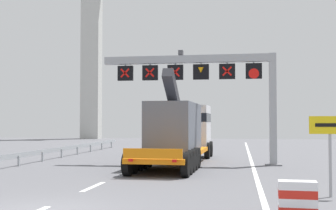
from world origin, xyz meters
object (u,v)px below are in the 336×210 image
Objects in this scene: heavy_haul_truck_orange at (181,130)px; bridge_pylon_distant at (92,9)px; exit_sign_yellow at (330,136)px; crash_barrier_striped at (298,198)px; overhead_lane_gantry at (209,76)px.

heavy_haul_truck_orange is 45.72m from bridge_pylon_distant.
exit_sign_yellow is 58.49m from bridge_pylon_distant.
exit_sign_yellow is at bearing -61.44° from heavy_haul_truck_orange.
exit_sign_yellow is at bearing 64.72° from crash_barrier_striped.
overhead_lane_gantry is 10.20× the size of crash_barrier_striped.
heavy_haul_truck_orange is at bearing 149.00° from overhead_lane_gantry.
bridge_pylon_distant reaches higher than heavy_haul_truck_orange.
bridge_pylon_distant is at bearing 116.34° from heavy_haul_truck_orange.
exit_sign_yellow is at bearing -63.12° from bridge_pylon_distant.
bridge_pylon_distant is (-25.20, 49.71, 17.74)m from exit_sign_yellow.
overhead_lane_gantry is at bearing -31.00° from heavy_haul_truck_orange.
overhead_lane_gantry reaches higher than crash_barrier_striped.
crash_barrier_striped is (5.06, -15.01, -1.54)m from heavy_haul_truck_orange.
bridge_pylon_distant is (-18.69, 37.76, 17.76)m from heavy_haul_truck_orange.
exit_sign_yellow is 2.61× the size of crash_barrier_striped.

